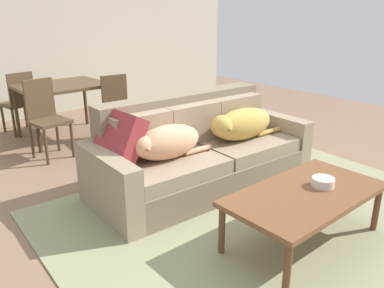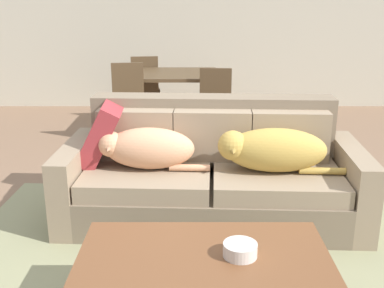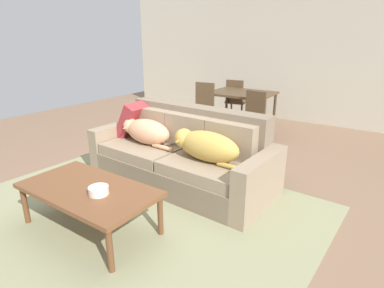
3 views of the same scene
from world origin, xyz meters
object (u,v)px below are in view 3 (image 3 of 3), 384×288
at_px(dog_on_left_cushion, 146,131).
at_px(dog_on_right_cushion, 205,145).
at_px(dining_table, 241,96).
at_px(dining_chair_near_right, 252,116).
at_px(couch, 183,156).
at_px(coffee_table, 88,192).
at_px(dining_chair_far_left, 236,99).
at_px(bowl_on_coffee_table, 99,191).
at_px(throw_pillow_by_left_arm, 135,119).
at_px(dining_chair_near_left, 202,107).

bearing_deg(dog_on_left_cushion, dog_on_right_cushion, -1.46).
distance_m(dining_table, dining_chair_near_right, 0.83).
xyz_separation_m(couch, dining_chair_near_right, (0.10, 1.76, 0.15)).
relative_size(couch, coffee_table, 1.81).
bearing_deg(dining_chair_far_left, dog_on_left_cushion, 87.22).
xyz_separation_m(dog_on_right_cushion, dining_chair_near_right, (-0.32, 1.93, -0.11)).
xyz_separation_m(dog_on_left_cushion, coffee_table, (0.40, -1.21, -0.20)).
height_order(couch, dining_table, couch).
distance_m(coffee_table, bowl_on_coffee_table, 0.20).
xyz_separation_m(dog_on_right_cushion, throw_pillow_by_left_arm, (-1.28, 0.26, 0.05)).
xyz_separation_m(couch, dining_chair_far_left, (-0.80, 2.97, 0.15)).
distance_m(dog_on_left_cushion, dining_chair_near_left, 1.93).
distance_m(coffee_table, dining_chair_near_left, 3.20).
bearing_deg(dining_chair_near_left, coffee_table, -83.74).
height_order(throw_pillow_by_left_arm, coffee_table, throw_pillow_by_left_arm).
xyz_separation_m(dog_on_left_cushion, dining_chair_near_right, (0.60, 1.87, -0.10)).
height_order(couch, throw_pillow_by_left_arm, couch).
relative_size(coffee_table, bowl_on_coffee_table, 7.40).
height_order(bowl_on_coffee_table, dining_table, dining_table).
xyz_separation_m(dog_on_left_cushion, dining_chair_far_left, (-0.31, 3.08, -0.10)).
bearing_deg(dog_on_left_cushion, dining_chair_near_left, 103.83).
xyz_separation_m(couch, dog_on_right_cushion, (0.42, -0.17, 0.26)).
distance_m(dining_chair_near_right, dining_chair_far_left, 1.52).
distance_m(couch, throw_pillow_by_left_arm, 0.92).
xyz_separation_m(dining_chair_near_left, dining_chair_near_right, (0.97, -0.02, -0.03)).
bearing_deg(dining_chair_near_left, dog_on_left_cushion, -86.59).
bearing_deg(dining_table, dining_chair_near_left, -127.48).
height_order(dining_table, dining_chair_far_left, dining_chair_far_left).
bearing_deg(dining_chair_near_right, throw_pillow_by_left_arm, -114.39).
height_order(dog_on_left_cushion, bowl_on_coffee_table, dog_on_left_cushion).
relative_size(dog_on_left_cushion, dining_table, 0.73).
bearing_deg(dining_chair_near_left, throw_pillow_by_left_arm, -97.53).
distance_m(dog_on_right_cushion, throw_pillow_by_left_arm, 1.31).
bearing_deg(dining_chair_far_left, throw_pillow_by_left_arm, 80.34).
distance_m(dog_on_right_cushion, dining_chair_far_left, 3.38).
xyz_separation_m(dog_on_left_cushion, bowl_on_coffee_table, (0.58, -1.24, -0.13)).
bearing_deg(throw_pillow_by_left_arm, dining_chair_near_left, 90.23).
distance_m(couch, dog_on_right_cushion, 0.52).
bearing_deg(couch, dog_on_left_cushion, -165.00).
bearing_deg(bowl_on_coffee_table, dining_table, 97.49).
xyz_separation_m(throw_pillow_by_left_arm, coffee_table, (0.77, -1.41, -0.26)).
bearing_deg(dining_table, throw_pillow_by_left_arm, -101.25).
height_order(couch, coffee_table, couch).
bearing_deg(dining_chair_near_right, bowl_on_coffee_table, -84.69).
relative_size(dog_on_left_cushion, dining_chair_near_right, 0.94).
xyz_separation_m(dog_on_left_cushion, dining_chair_near_left, (-0.37, 1.89, -0.07)).
bearing_deg(throw_pillow_by_left_arm, dog_on_right_cushion, -11.43).
bearing_deg(dining_table, couch, -80.37).
relative_size(couch, throw_pillow_by_left_arm, 4.81).
xyz_separation_m(dog_on_right_cushion, bowl_on_coffee_table, (-0.33, -1.17, -0.14)).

